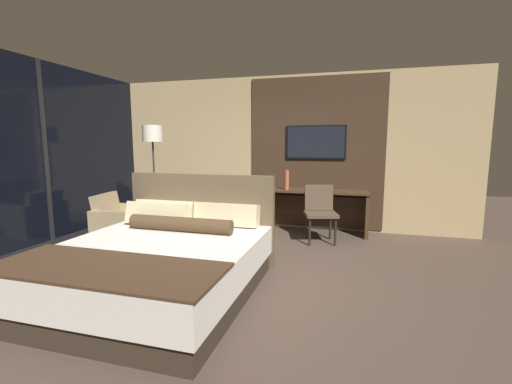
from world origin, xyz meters
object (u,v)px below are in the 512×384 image
at_px(bed, 160,262).
at_px(desk, 313,203).
at_px(armchair_by_window, 123,224).
at_px(floor_lamp, 153,143).
at_px(vase_tall, 287,180).
at_px(tv, 316,142).
at_px(desk_chair, 320,208).

xyz_separation_m(bed, desk, (1.27, 2.97, 0.19)).
bearing_deg(desk, bed, -113.09).
height_order(bed, armchair_by_window, bed).
distance_m(bed, floor_lamp, 2.91).
bearing_deg(bed, armchair_by_window, 136.27).
xyz_separation_m(armchair_by_window, vase_tall, (2.47, 1.26, 0.67)).
relative_size(armchair_by_window, floor_lamp, 0.47).
bearing_deg(desk, tv, 90.00).
relative_size(tv, armchair_by_window, 1.19).
bearing_deg(floor_lamp, armchair_by_window, -110.87).
bearing_deg(vase_tall, floor_lamp, -163.78).
height_order(bed, floor_lamp, floor_lamp).
bearing_deg(tv, armchair_by_window, -151.43).
bearing_deg(vase_tall, desk_chair, -34.44).
relative_size(desk_chair, vase_tall, 2.67).
bearing_deg(desk, floor_lamp, -164.07).
distance_m(armchair_by_window, vase_tall, 2.86).
bearing_deg(tv, vase_tall, -143.98).
bearing_deg(tv, desk, -90.00).
distance_m(desk_chair, floor_lamp, 3.06).
height_order(tv, desk_chair, tv).
bearing_deg(tv, bed, -111.70).
xyz_separation_m(desk_chair, armchair_by_window, (-3.10, -0.84, -0.28)).
bearing_deg(bed, desk_chair, 59.35).
distance_m(bed, tv, 3.65).
relative_size(desk, desk_chair, 2.09).
relative_size(desk_chair, armchair_by_window, 1.02).
distance_m(tv, armchair_by_window, 3.59).
bearing_deg(bed, tv, 68.30).
height_order(tv, floor_lamp, tv).
distance_m(tv, floor_lamp, 2.87).
distance_m(desk, floor_lamp, 3.00).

